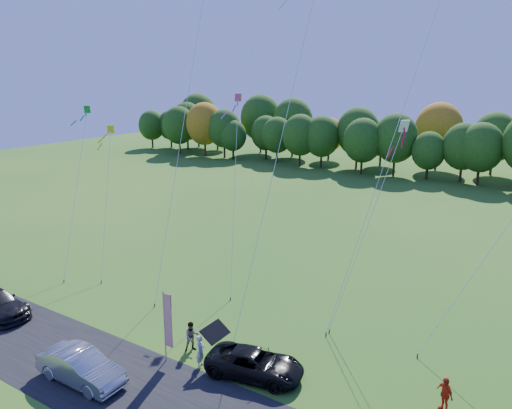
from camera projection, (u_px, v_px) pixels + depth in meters
The scene contains 16 objects.
ground at pixel (195, 354), 26.73m from camera, with size 160.00×160.00×0.00m, color #235C18.
asphalt_strip at pixel (140, 393), 23.49m from camera, with size 90.00×6.00×0.01m, color black.
tree_line at pixel (443, 179), 71.32m from camera, with size 116.00×12.00×10.00m, color #1E4711, non-canonical shape.
black_suv at pixel (255, 364), 24.68m from camera, with size 2.26×4.90×1.36m, color black.
silver_sedan at pixel (81, 367), 24.20m from camera, with size 1.68×4.81×1.58m, color #9D9EA1.
person_tailgate_a at pixel (200, 351), 25.45m from camera, with size 0.62×0.41×1.71m, color beige.
person_tailgate_b at pixel (192, 336), 26.93m from camera, with size 0.81×0.63×1.66m, color gray.
person_east at pixel (445, 394), 22.12m from camera, with size 0.96×0.40×1.64m, color red.
feather_flag at pixel (167, 320), 25.45m from camera, with size 0.52×0.09×3.96m.
kite_delta_blue at pixel (189, 88), 33.97m from camera, with size 4.00×12.02×27.82m.
kite_parafoil_orange at pixel (404, 107), 29.70m from camera, with size 4.97×13.12×25.62m.
kite_delta_red at pixel (298, 51), 28.38m from camera, with size 2.26×10.97×22.95m.
kite_diamond_yellow at pixel (106, 201), 37.60m from camera, with size 4.42×5.78×11.00m.
kite_diamond_green at pixel (76, 190), 38.01m from camera, with size 4.36×6.88×12.42m.
kite_diamond_white at pixel (368, 225), 29.38m from camera, with size 2.44×6.32×12.29m.
kite_diamond_pink at pixel (234, 192), 34.67m from camera, with size 3.80×6.26×13.53m.
Camera 1 is at (15.73, -18.17, 14.58)m, focal length 35.00 mm.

